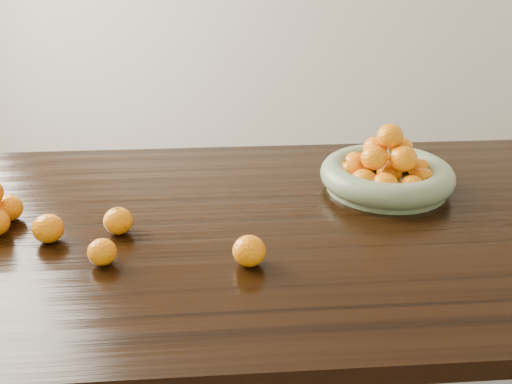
{
  "coord_description": "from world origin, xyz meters",
  "views": [
    {
      "loc": [
        -0.04,
        -1.16,
        1.35
      ],
      "look_at": [
        0.04,
        -0.02,
        0.83
      ],
      "focal_mm": 40.0,
      "sensor_mm": 36.0,
      "label": 1
    }
  ],
  "objects": [
    {
      "name": "loose_orange_3",
      "position": [
        -0.4,
        -0.06,
        0.78
      ],
      "size": [
        0.07,
        0.07,
        0.06
      ],
      "primitive_type": "ellipsoid",
      "color": "orange",
      "rests_on": "dining_table"
    },
    {
      "name": "loose_orange_1",
      "position": [
        -0.27,
        -0.17,
        0.78
      ],
      "size": [
        0.06,
        0.06,
        0.05
      ],
      "primitive_type": "ellipsoid",
      "color": "orange",
      "rests_on": "dining_table"
    },
    {
      "name": "fruit_bowl",
      "position": [
        0.39,
        0.15,
        0.79
      ],
      "size": [
        0.34,
        0.34,
        0.17
      ],
      "rotation": [
        0.0,
        0.0,
        0.05
      ],
      "color": "gray",
      "rests_on": "dining_table"
    },
    {
      "name": "loose_orange_2",
      "position": [
        0.02,
        -0.19,
        0.78
      ],
      "size": [
        0.07,
        0.07,
        0.06
      ],
      "primitive_type": "ellipsoid",
      "color": "orange",
      "rests_on": "dining_table"
    },
    {
      "name": "loose_orange_0",
      "position": [
        -0.26,
        -0.04,
        0.78
      ],
      "size": [
        0.06,
        0.06,
        0.06
      ],
      "primitive_type": "ellipsoid",
      "color": "orange",
      "rests_on": "dining_table"
    },
    {
      "name": "dining_table",
      "position": [
        0.0,
        0.0,
        0.66
      ],
      "size": [
        2.0,
        1.0,
        0.75
      ],
      "color": "black",
      "rests_on": "ground"
    }
  ]
}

